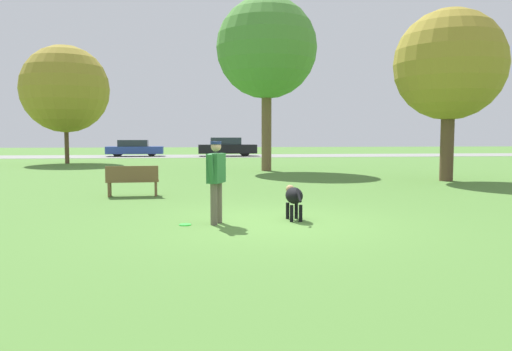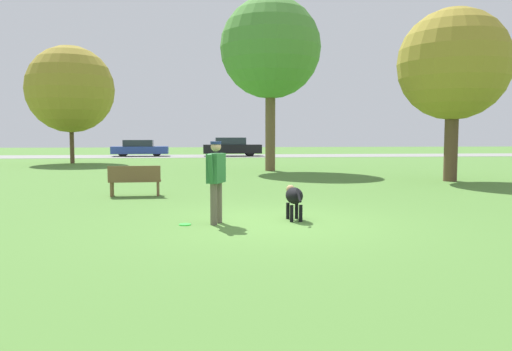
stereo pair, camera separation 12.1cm
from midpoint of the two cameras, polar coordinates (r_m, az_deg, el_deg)
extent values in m
plane|color=#4C7A33|center=(9.60, 1.16, -5.39)|extent=(120.00, 120.00, 0.00)
cube|color=gray|center=(39.97, -4.74, 2.23)|extent=(120.00, 6.00, 0.01)
cylinder|color=#665B4C|center=(9.55, -4.65, -3.09)|extent=(0.17, 0.17, 0.78)
cylinder|color=#665B4C|center=(9.32, -5.21, -3.29)|extent=(0.17, 0.17, 0.78)
cube|color=#2D7038|center=(9.37, -4.95, 0.84)|extent=(0.38, 0.51, 0.55)
cylinder|color=#2D7038|center=(9.61, -4.39, 0.94)|extent=(0.16, 0.22, 0.56)
cylinder|color=#2D7038|center=(9.13, -5.54, 0.74)|extent=(0.16, 0.22, 0.56)
sphere|color=tan|center=(9.35, -4.97, 3.33)|extent=(0.26, 0.26, 0.19)
cylinder|color=navy|center=(9.35, -4.97, 3.74)|extent=(0.27, 0.27, 0.05)
ellipsoid|color=black|center=(9.80, 4.02, -2.30)|extent=(0.35, 0.59, 0.32)
ellipsoid|color=tan|center=(9.97, 3.82, -2.52)|extent=(0.23, 0.19, 0.18)
sphere|color=tan|center=(10.13, 3.58, -1.57)|extent=(0.18, 0.18, 0.17)
cylinder|color=black|center=(10.00, 3.28, -4.04)|extent=(0.07, 0.07, 0.33)
cylinder|color=black|center=(10.04, 4.28, -4.01)|extent=(0.07, 0.07, 0.33)
cylinder|color=black|center=(9.66, 3.73, -4.36)|extent=(0.07, 0.07, 0.33)
cylinder|color=black|center=(9.70, 4.76, -4.33)|extent=(0.07, 0.07, 0.33)
cylinder|color=black|center=(9.41, 4.57, -2.30)|extent=(0.06, 0.28, 0.24)
cylinder|color=#33D838|center=(9.42, -8.48, -5.58)|extent=(0.23, 0.23, 0.02)
torus|color=#33D838|center=(9.42, -8.48, -5.58)|extent=(0.23, 0.23, 0.02)
cylinder|color=brown|center=(19.45, 20.83, 3.41)|extent=(0.48, 0.48, 2.71)
sphere|color=olive|center=(19.61, 21.07, 11.74)|extent=(3.97, 3.97, 3.97)
cylinder|color=brown|center=(23.41, 1.06, 5.37)|extent=(0.46, 0.46, 3.94)
sphere|color=#4C8938|center=(23.75, 1.07, 14.37)|extent=(4.64, 4.64, 4.64)
cylinder|color=brown|center=(31.52, -20.92, 3.53)|extent=(0.25, 0.25, 2.46)
sphere|color=olive|center=(31.63, -21.09, 9.20)|extent=(5.07, 5.07, 5.07)
cube|color=#284293|center=(40.43, -13.74, 2.84)|extent=(4.42, 1.81, 0.57)
cube|color=#232D38|center=(40.43, -13.94, 3.61)|extent=(2.32, 1.51, 0.51)
cylinder|color=black|center=(41.05, -11.81, 2.62)|extent=(0.60, 0.22, 0.60)
cylinder|color=black|center=(39.62, -11.94, 2.55)|extent=(0.60, 0.22, 0.60)
cylinder|color=black|center=(41.29, -15.45, 2.57)|extent=(0.60, 0.22, 0.60)
cylinder|color=black|center=(39.87, -15.71, 2.49)|extent=(0.60, 0.22, 0.60)
cube|color=black|center=(39.79, -3.39, 3.05)|extent=(4.61, 1.92, 0.69)
cube|color=#232D38|center=(39.76, -3.59, 3.95)|extent=(2.41, 1.62, 0.56)
cylinder|color=black|center=(40.71, -1.54, 2.75)|extent=(0.66, 0.21, 0.66)
cylinder|color=black|center=(39.12, -1.30, 2.67)|extent=(0.66, 0.21, 0.66)
cylinder|color=black|center=(40.52, -5.41, 2.72)|extent=(0.66, 0.21, 0.66)
cylinder|color=black|center=(38.92, -5.32, 2.64)|extent=(0.66, 0.21, 0.66)
cube|color=brown|center=(14.10, -14.15, -0.62)|extent=(1.42, 0.46, 0.05)
cube|color=brown|center=(13.90, -14.23, 0.24)|extent=(1.40, 0.11, 0.40)
cube|color=brown|center=(14.19, -16.62, -1.53)|extent=(0.08, 0.36, 0.39)
cube|color=brown|center=(14.08, -11.61, -1.48)|extent=(0.08, 0.36, 0.39)
camera|label=1|loc=(0.06, -90.36, -0.03)|focal=35.00mm
camera|label=2|loc=(0.06, 89.64, 0.03)|focal=35.00mm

